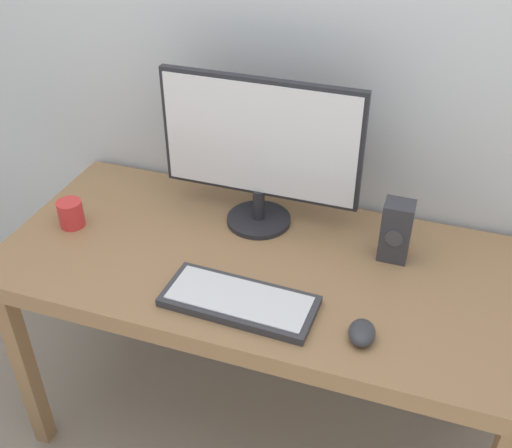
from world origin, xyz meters
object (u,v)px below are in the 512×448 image
Objects in this scene: monitor at (260,148)px; keyboard_primary at (239,301)px; desk at (263,278)px; coffee_mug at (71,214)px; mouse at (362,333)px; speaker_right at (396,231)px.

keyboard_primary is (0.07, -0.38, -0.24)m from monitor.
coffee_mug is at bearing -177.58° from desk.
coffee_mug is at bearing -158.57° from monitor.
desk is 0.62m from coffee_mug.
monitor is 0.62m from coffee_mug.
monitor is at bearing 128.12° from mouse.
speaker_right is at bearing 9.52° from coffee_mug.
mouse is at bearing -33.79° from desk.
speaker_right is (0.42, -0.05, -0.16)m from monitor.
speaker_right is at bearing 43.90° from keyboard_primary.
speaker_right is (0.02, 0.35, 0.07)m from mouse.
monitor is 0.61m from mouse.
monitor reaches higher than coffee_mug.
monitor is at bearing 100.85° from keyboard_primary.
mouse is at bearing -11.53° from coffee_mug.
monitor reaches higher than speaker_right.
desk is 8.37× the size of speaker_right.
keyboard_primary is 0.32m from mouse.
speaker_right is at bearing 21.27° from desk.
desk is 2.55× the size of monitor.
monitor is (-0.07, 0.19, 0.32)m from desk.
mouse is (0.40, -0.40, -0.23)m from monitor.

